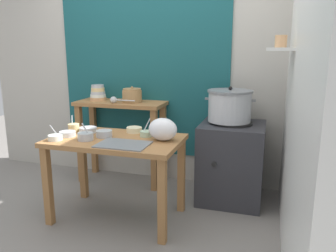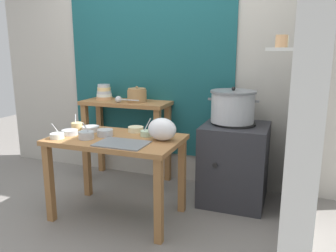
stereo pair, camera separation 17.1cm
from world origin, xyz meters
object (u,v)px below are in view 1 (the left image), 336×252
at_px(bowl_stack_enamel, 98,93).
at_px(serving_tray, 123,144).
at_px(stove_block, 231,162).
at_px(prep_bowl_5, 67,134).
at_px(prep_bowl_1, 104,133).
at_px(steamer_pot, 230,106).
at_px(prep_bowl_4, 86,136).
at_px(clay_pot, 132,95).
at_px(prep_bowl_0, 134,129).
at_px(back_shelf_table, 121,122).
at_px(plastic_bag, 163,129).
at_px(ladle, 114,100).
at_px(prep_bowl_6, 55,137).
at_px(prep_table, 116,151).
at_px(prep_bowl_2, 88,130).
at_px(prep_bowl_3, 146,133).
at_px(prep_bowl_7, 74,127).

xyz_separation_m(bowl_stack_enamel, serving_tray, (0.74, -0.99, -0.25)).
xyz_separation_m(stove_block, prep_bowl_5, (-1.33, -0.72, 0.36)).
distance_m(stove_block, prep_bowl_1, 1.26).
bearing_deg(steamer_pot, prep_bowl_4, -142.92).
xyz_separation_m(clay_pot, prep_bowl_0, (0.25, -0.55, -0.23)).
bearing_deg(prep_bowl_4, serving_tray, -7.02).
xyz_separation_m(back_shelf_table, plastic_bag, (0.71, -0.75, 0.13)).
height_order(ladle, prep_bowl_6, ladle).
bearing_deg(serving_tray, prep_table, 130.63).
bearing_deg(prep_bowl_2, prep_table, -19.38).
relative_size(steamer_pot, clay_pot, 2.30).
height_order(prep_bowl_1, prep_bowl_3, prep_bowl_3).
distance_m(steamer_pot, prep_bowl_1, 1.20).
bearing_deg(ladle, prep_bowl_4, -81.69).
distance_m(prep_bowl_3, prep_bowl_7, 0.69).
distance_m(steamer_pot, prep_bowl_7, 1.46).
distance_m(ladle, prep_bowl_1, 0.72).
bearing_deg(prep_bowl_5, prep_bowl_0, 30.95).
relative_size(plastic_bag, prep_bowl_1, 1.73).
distance_m(stove_block, prep_bowl_2, 1.39).
relative_size(steamer_pot, prep_bowl_7, 3.25).
xyz_separation_m(prep_bowl_0, prep_bowl_5, (-0.49, -0.30, -0.00)).
bearing_deg(serving_tray, bowl_stack_enamel, 126.81).
bearing_deg(prep_bowl_0, steamer_pot, 29.37).
bearing_deg(plastic_bag, prep_bowl_5, -172.69).
bearing_deg(prep_bowl_5, clay_pot, 73.88).
distance_m(serving_tray, prep_bowl_0, 0.42).
relative_size(bowl_stack_enamel, prep_bowl_0, 1.29).
height_order(prep_table, prep_bowl_7, prep_bowl_7).
relative_size(ladle, serving_tray, 0.68).
relative_size(bowl_stack_enamel, prep_bowl_2, 1.13).
relative_size(prep_bowl_0, prep_bowl_3, 0.91).
distance_m(back_shelf_table, plastic_bag, 1.04).
xyz_separation_m(bowl_stack_enamel, prep_bowl_4, (0.39, -0.95, -0.22)).
bearing_deg(prep_bowl_4, steamer_pot, 37.08).
relative_size(prep_bowl_6, prep_bowl_7, 0.94).
distance_m(back_shelf_table, prep_bowl_3, 0.85).
xyz_separation_m(prep_bowl_0, prep_bowl_7, (-0.54, -0.13, 0.01)).
bearing_deg(prep_table, steamer_pot, 38.42).
bearing_deg(prep_bowl_2, stove_block, 24.13).
xyz_separation_m(prep_bowl_1, prep_bowl_4, (-0.10, -0.14, 0.00)).
distance_m(prep_bowl_0, prep_bowl_6, 0.68).
bearing_deg(plastic_bag, prep_bowl_2, 174.71).
bearing_deg(steamer_pot, prep_bowl_2, -154.36).
bearing_deg(prep_table, prep_bowl_3, 30.70).
bearing_deg(prep_table, back_shelf_table, 111.61).
xyz_separation_m(prep_table, prep_bowl_7, (-0.47, 0.11, 0.15)).
distance_m(back_shelf_table, serving_tray, 1.07).
relative_size(stove_block, clay_pot, 3.80).
height_order(prep_table, prep_bowl_6, prep_bowl_6).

